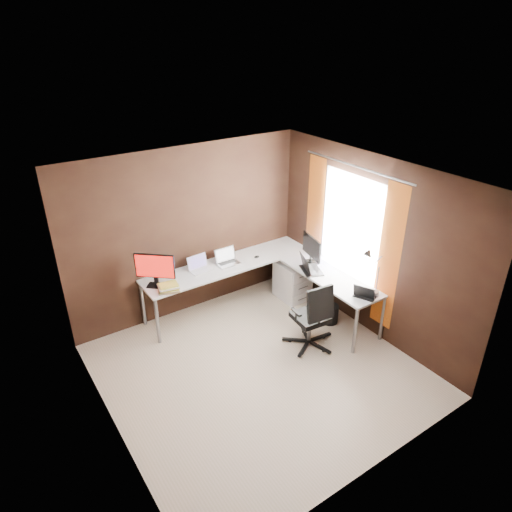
{
  "coord_description": "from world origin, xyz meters",
  "views": [
    {
      "loc": [
        -2.55,
        -3.7,
        3.92
      ],
      "look_at": [
        0.6,
        0.95,
        1.06
      ],
      "focal_mm": 32.0,
      "sensor_mm": 36.0,
      "label": 1
    }
  ],
  "objects_px": {
    "monitor_left": "(155,268)",
    "wastebasket": "(330,314)",
    "laptop_black_big": "(309,268)",
    "drawer_pedestal": "(292,280)",
    "book_stack": "(169,287)",
    "laptop_black_small": "(365,294)",
    "office_chair": "(311,327)",
    "monitor_right": "(312,248)",
    "laptop_white": "(199,267)",
    "desk_lamp": "(371,267)",
    "laptop_silver": "(227,260)"
  },
  "relations": [
    {
      "from": "laptop_white",
      "to": "book_stack",
      "type": "distance_m",
      "value": 0.67
    },
    {
      "from": "monitor_left",
      "to": "laptop_white",
      "type": "distance_m",
      "value": 0.73
    },
    {
      "from": "laptop_black_big",
      "to": "office_chair",
      "type": "relative_size",
      "value": 0.45
    },
    {
      "from": "monitor_left",
      "to": "monitor_right",
      "type": "distance_m",
      "value": 2.28
    },
    {
      "from": "drawer_pedestal",
      "to": "laptop_white",
      "type": "bearing_deg",
      "value": 163.04
    },
    {
      "from": "monitor_left",
      "to": "wastebasket",
      "type": "distance_m",
      "value": 2.59
    },
    {
      "from": "monitor_left",
      "to": "desk_lamp",
      "type": "relative_size",
      "value": 0.73
    },
    {
      "from": "drawer_pedestal",
      "to": "monitor_left",
      "type": "xyz_separation_m",
      "value": [
        -2.09,
        0.36,
        0.7
      ]
    },
    {
      "from": "wastebasket",
      "to": "laptop_silver",
      "type": "bearing_deg",
      "value": 128.53
    },
    {
      "from": "laptop_black_small",
      "to": "office_chair",
      "type": "bearing_deg",
      "value": 35.81
    },
    {
      "from": "laptop_silver",
      "to": "laptop_black_small",
      "type": "distance_m",
      "value": 2.09
    },
    {
      "from": "laptop_black_small",
      "to": "office_chair",
      "type": "relative_size",
      "value": 0.35
    },
    {
      "from": "drawer_pedestal",
      "to": "monitor_right",
      "type": "distance_m",
      "value": 0.75
    },
    {
      "from": "office_chair",
      "to": "laptop_black_big",
      "type": "bearing_deg",
      "value": 59.99
    },
    {
      "from": "laptop_black_big",
      "to": "desk_lamp",
      "type": "bearing_deg",
      "value": -145.68
    },
    {
      "from": "monitor_right",
      "to": "office_chair",
      "type": "distance_m",
      "value": 1.23
    },
    {
      "from": "drawer_pedestal",
      "to": "laptop_black_big",
      "type": "relative_size",
      "value": 1.36
    },
    {
      "from": "monitor_left",
      "to": "laptop_black_big",
      "type": "height_order",
      "value": "monitor_left"
    },
    {
      "from": "drawer_pedestal",
      "to": "laptop_white",
      "type": "distance_m",
      "value": 1.54
    },
    {
      "from": "monitor_right",
      "to": "laptop_white",
      "type": "distance_m",
      "value": 1.67
    },
    {
      "from": "laptop_black_small",
      "to": "monitor_left",
      "type": "bearing_deg",
      "value": 24.76
    },
    {
      "from": "laptop_black_big",
      "to": "wastebasket",
      "type": "xyz_separation_m",
      "value": [
        0.14,
        -0.36,
        -0.64
      ]
    },
    {
      "from": "laptop_white",
      "to": "wastebasket",
      "type": "relative_size",
      "value": 1.18
    },
    {
      "from": "book_stack",
      "to": "wastebasket",
      "type": "bearing_deg",
      "value": -26.3
    },
    {
      "from": "drawer_pedestal",
      "to": "book_stack",
      "type": "distance_m",
      "value": 2.07
    },
    {
      "from": "laptop_silver",
      "to": "laptop_black_big",
      "type": "bearing_deg",
      "value": -45.31
    },
    {
      "from": "monitor_right",
      "to": "laptop_black_big",
      "type": "relative_size",
      "value": 1.15
    },
    {
      "from": "drawer_pedestal",
      "to": "laptop_black_big",
      "type": "height_order",
      "value": "laptop_black_big"
    },
    {
      "from": "monitor_left",
      "to": "laptop_silver",
      "type": "height_order",
      "value": "monitor_left"
    },
    {
      "from": "laptop_white",
      "to": "laptop_black_big",
      "type": "bearing_deg",
      "value": -39.93
    },
    {
      "from": "book_stack",
      "to": "wastebasket",
      "type": "xyz_separation_m",
      "value": [
        2.04,
        -1.01,
        -0.63
      ]
    },
    {
      "from": "monitor_left",
      "to": "book_stack",
      "type": "xyz_separation_m",
      "value": [
        0.08,
        -0.21,
        -0.22
      ]
    },
    {
      "from": "laptop_white",
      "to": "desk_lamp",
      "type": "height_order",
      "value": "desk_lamp"
    },
    {
      "from": "monitor_left",
      "to": "desk_lamp",
      "type": "height_order",
      "value": "desk_lamp"
    },
    {
      "from": "monitor_left",
      "to": "wastebasket",
      "type": "xyz_separation_m",
      "value": [
        2.12,
        -1.22,
        -0.86
      ]
    },
    {
      "from": "drawer_pedestal",
      "to": "wastebasket",
      "type": "xyz_separation_m",
      "value": [
        0.03,
        -0.86,
        -0.16
      ]
    },
    {
      "from": "drawer_pedestal",
      "to": "laptop_white",
      "type": "relative_size",
      "value": 1.83
    },
    {
      "from": "laptop_black_big",
      "to": "book_stack",
      "type": "height_order",
      "value": "laptop_black_big"
    },
    {
      "from": "monitor_right",
      "to": "book_stack",
      "type": "bearing_deg",
      "value": 90.15
    },
    {
      "from": "desk_lamp",
      "to": "wastebasket",
      "type": "distance_m",
      "value": 1.16
    },
    {
      "from": "office_chair",
      "to": "laptop_white",
      "type": "bearing_deg",
      "value": 124.77
    },
    {
      "from": "monitor_right",
      "to": "desk_lamp",
      "type": "distance_m",
      "value": 1.14
    },
    {
      "from": "laptop_black_big",
      "to": "desk_lamp",
      "type": "height_order",
      "value": "desk_lamp"
    },
    {
      "from": "laptop_black_big",
      "to": "book_stack",
      "type": "xyz_separation_m",
      "value": [
        -1.9,
        0.65,
        -0.01
      ]
    },
    {
      "from": "laptop_white",
      "to": "laptop_black_big",
      "type": "xyz_separation_m",
      "value": [
        1.29,
        -0.92,
        0.01
      ]
    },
    {
      "from": "drawer_pedestal",
      "to": "laptop_white",
      "type": "height_order",
      "value": "laptop_white"
    },
    {
      "from": "laptop_black_big",
      "to": "office_chair",
      "type": "bearing_deg",
      "value": 164.82
    },
    {
      "from": "book_stack",
      "to": "desk_lamp",
      "type": "xyz_separation_m",
      "value": [
        2.13,
        -1.58,
        0.37
      ]
    },
    {
      "from": "desk_lamp",
      "to": "laptop_black_small",
      "type": "bearing_deg",
      "value": -156.22
    },
    {
      "from": "laptop_black_big",
      "to": "desk_lamp",
      "type": "relative_size",
      "value": 0.68
    }
  ]
}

